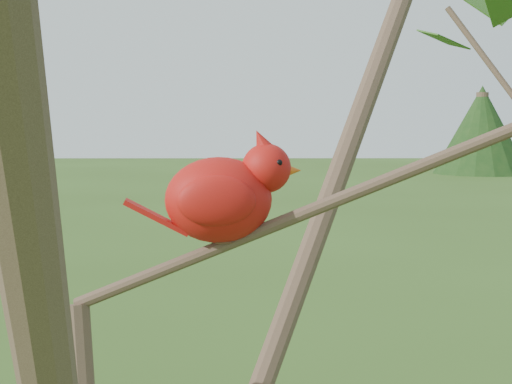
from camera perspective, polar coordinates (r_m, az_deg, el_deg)
crabapple_tree at (r=0.95m, az=-10.35°, el=0.25°), size 2.35×2.05×2.95m
cardinal at (r=1.04m, az=-2.29°, el=-0.24°), size 0.24×0.13×0.17m
distant_trees at (r=24.87m, az=-6.33°, el=3.94°), size 43.06×14.14×3.36m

